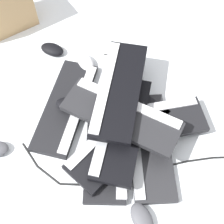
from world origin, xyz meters
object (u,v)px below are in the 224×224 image
Objects in this scene: keyboard_7 at (122,116)px; mouse_6 at (142,218)px; mouse_3 at (86,62)px; keyboard_5 at (118,138)px; keyboard_4 at (148,122)px; mouse_1 at (143,121)px; keyboard_1 at (149,145)px; keyboard_0 at (107,146)px; mouse_2 at (69,105)px; keyboard_2 at (126,95)px; mouse_5 at (52,49)px; keyboard_6 at (121,127)px; keyboard_3 at (66,106)px; mouse_4 at (137,126)px; keyboard_8 at (119,89)px.

mouse_6 is at bearing 38.21° from keyboard_7.
keyboard_5 is at bearing 174.82° from mouse_3.
keyboard_5 is at bearing -31.84° from keyboard_4.
keyboard_1 is at bearing -90.14° from mouse_1.
keyboard_0 is 0.29m from mouse_6.
mouse_2 is at bearing -88.80° from keyboard_1.
keyboard_2 is 0.24m from mouse_2.
mouse_5 is (-0.16, -0.54, -0.02)m from keyboard_4.
mouse_6 is at bearing 21.64° from keyboard_4.
keyboard_1 is 0.12m from keyboard_5.
keyboard_6 is 0.38m from mouse_3.
keyboard_3 is at bearing -50.15° from mouse_5.
mouse_5 is at bearing 56.66° from mouse_4.
keyboard_8 reaches higher than mouse_2.
mouse_1 reaches higher than mouse_2.
mouse_2 is at bearing -98.34° from keyboard_5.
keyboard_7 is 4.00× the size of mouse_3.
keyboard_0 is at bearing -61.24° from keyboard_1.
mouse_5 is at bearing -107.14° from keyboard_8.
keyboard_3 is 0.26m from keyboard_5.
mouse_5 is (-0.21, -0.46, -0.08)m from keyboard_7.
mouse_4 is at bearing -160.74° from mouse_1.
keyboard_8 reaches higher than keyboard_0.
keyboard_4 is at bearing 148.16° from keyboard_5.
keyboard_4 is 0.94× the size of keyboard_5.
keyboard_7 reaches higher than keyboard_2.
keyboard_5 is at bearing 16.36° from keyboard_7.
keyboard_4 is (-0.15, 0.10, 0.03)m from keyboard_0.
mouse_3 is at bearing 46.93° from mouse_4.
mouse_2 is (0.01, -0.34, 0.04)m from keyboard_1.
mouse_2 is (-0.03, -0.24, 0.01)m from keyboard_5.
mouse_3 is (-0.23, -0.41, 0.01)m from keyboard_1.
keyboard_3 is 0.53m from mouse_6.
keyboard_7 is at bearing -28.20° from mouse_5.
keyboard_5 is at bearing 18.39° from keyboard_2.
mouse_3 is (-0.31, -0.27, 0.01)m from keyboard_0.
mouse_2 is at bearing -56.21° from keyboard_8.
mouse_5 and mouse_6 have the same top height.
mouse_1 is 1.00× the size of mouse_6.
mouse_4 reaches higher than mouse_5.
mouse_3 is at bearing 96.75° from mouse_2.
mouse_6 is (0.49, 0.50, 0.00)m from mouse_3.
keyboard_7 reaches higher than mouse_4.
keyboard_1 is 4.13× the size of mouse_3.
mouse_1 is at bearing -130.96° from keyboard_1.
keyboard_2 is 0.17m from keyboard_4.
keyboard_8 is at bearing -172.26° from mouse_3.
mouse_6 is at bearing 37.04° from keyboard_8.
keyboard_5 reaches higher than keyboard_3.
mouse_5 is (-0.30, -0.44, 0.01)m from keyboard_0.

